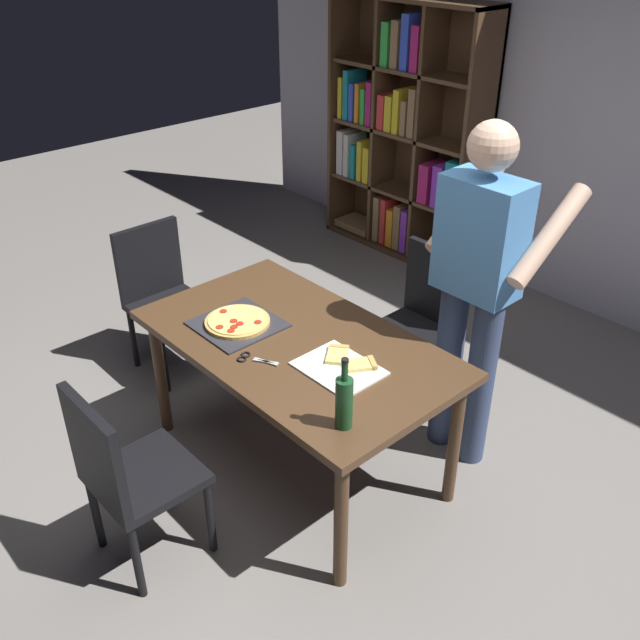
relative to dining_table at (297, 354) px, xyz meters
The scene contains 12 objects.
ground_plane 0.67m from the dining_table, ahead, with size 12.00×12.00×0.00m, color gray.
back_wall 2.70m from the dining_table, 90.00° to the left, with size 6.40×0.10×2.80m, color #BCB7C6.
dining_table is the anchor object (origin of this frame).
chair_near_camera 0.95m from the dining_table, 90.00° to the right, with size 0.42×0.42×0.90m.
chair_far_side 0.95m from the dining_table, 90.00° to the left, with size 0.42×0.42×0.90m.
chair_left_end 1.27m from the dining_table, behind, with size 0.42×0.42×0.90m.
bookshelf 2.81m from the dining_table, 121.57° to the left, with size 1.40×0.35×1.95m.
person_serving_pizza 0.92m from the dining_table, 56.20° to the left, with size 0.55×0.54×1.75m.
pepperoni_pizza_on_tray 0.33m from the dining_table, 157.33° to the right, with size 0.38×0.38×0.04m.
pizza_slices_on_towel 0.32m from the dining_table, ahead, with size 0.36×0.30×0.03m.
wine_bottle 0.69m from the dining_table, 24.24° to the right, with size 0.07×0.07×0.32m.
kitchen_scissors 0.27m from the dining_table, 92.77° to the right, with size 0.20×0.13×0.01m.
Camera 1 is at (2.12, -1.78, 2.51)m, focal length 39.18 mm.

